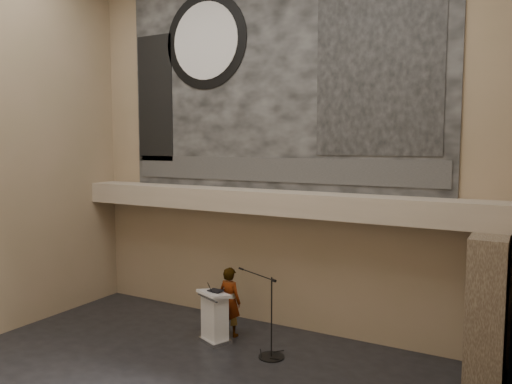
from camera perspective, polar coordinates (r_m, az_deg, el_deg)
The scene contains 17 objects.
wall_back at distance 11.45m, azimuth 1.97°, elevation 5.58°, with size 10.00×0.02×8.50m, color #7F6E51.
wall_right at distance 6.18m, azimuth 27.02°, elevation 4.97°, with size 0.02×8.00×8.50m, color #7F6E51.
soffit at distance 11.17m, azimuth 1.00°, elevation -1.10°, with size 10.00×0.80×0.50m, color gray.
sprinkler_left at distance 12.00m, azimuth -5.86°, elevation -2.01°, with size 0.04×0.04×0.06m, color #B2893D.
sprinkler_right at distance 10.41m, azimuth 10.13°, elevation -3.24°, with size 0.04×0.04×0.06m, color #B2893D.
banner at distance 11.52m, azimuth 1.92°, elevation 12.81°, with size 8.00×0.05×5.00m, color black.
banner_text_strip at distance 11.41m, azimuth 1.79°, elevation 2.56°, with size 7.76×0.02×0.55m, color #2E2E2E.
banner_clock_rim at distance 12.57m, azimuth -5.79°, elevation 16.80°, with size 2.30×2.30×0.02m, color black.
banner_clock_face at distance 12.55m, azimuth -5.85°, elevation 16.81°, with size 1.84×1.84×0.02m, color silver.
banner_building_print at distance 10.62m, azimuth 13.75°, elevation 13.82°, with size 2.60×0.02×3.60m, color black.
banner_brick_print at distance 13.35m, azimuth -11.46°, elevation 10.41°, with size 1.10×0.02×3.20m, color black.
stone_pier at distance 9.79m, azimuth 24.93°, elevation -12.19°, with size 0.60×1.40×2.70m, color #46382B.
lectern at distance 11.02m, azimuth -4.74°, elevation -14.04°, with size 0.82×0.71×1.13m.
binder at distance 10.87m, azimuth -4.67°, elevation -11.20°, with size 0.28×0.23×0.04m, color black.
papers at distance 10.87m, azimuth -5.40°, elevation -11.28°, with size 0.22×0.30×0.01m, color white.
speaker_person at distance 11.30m, azimuth -2.99°, elevation -12.37°, with size 0.56×0.37×1.54m, color white.
mic_stand at distance 10.40m, azimuth 1.65°, elevation -17.08°, with size 1.28×0.73×1.63m.
Camera 1 is at (5.25, -6.18, 4.25)m, focal length 35.00 mm.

